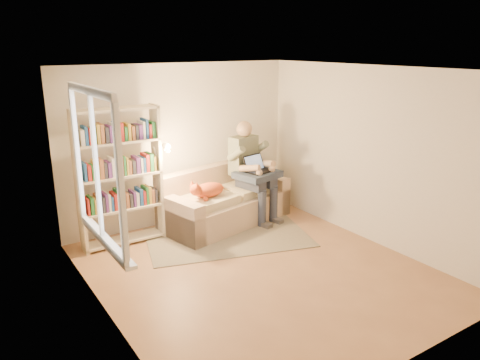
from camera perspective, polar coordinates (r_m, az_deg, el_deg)
floor at (r=6.30m, az=2.38°, el=-11.00°), size 4.50×4.50×0.00m
ceiling at (r=5.60m, az=2.70°, el=13.35°), size 4.00×4.50×0.02m
wall_left at (r=4.97m, az=-16.57°, el=-3.04°), size 0.02×4.50×2.60m
wall_right at (r=7.14m, az=15.70°, el=2.85°), size 0.02×4.50×2.60m
wall_back at (r=7.70m, az=-7.32°, el=4.30°), size 4.00×0.02×2.60m
wall_front at (r=4.30m, az=20.42°, el=-6.48°), size 4.00×0.02×2.60m
window at (r=5.14m, az=-16.73°, el=-1.52°), size 0.12×1.52×1.69m
sofa at (r=7.77m, az=-1.94°, el=-2.86°), size 2.32×1.40×0.92m
person at (r=7.80m, az=1.24°, el=1.71°), size 0.61×0.83×1.66m
cat at (r=7.22m, az=-4.25°, el=-1.29°), size 0.75×0.38×0.28m
blanket at (r=7.77m, az=2.62°, el=0.78°), size 0.78×0.68×0.11m
laptop at (r=7.74m, az=2.56°, el=1.65°), size 0.48×0.43×0.34m
bookshelf at (r=6.95m, az=-14.47°, el=1.14°), size 1.35×0.38×2.05m
rug at (r=7.28m, az=-1.50°, el=-6.98°), size 2.76×2.08×0.01m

